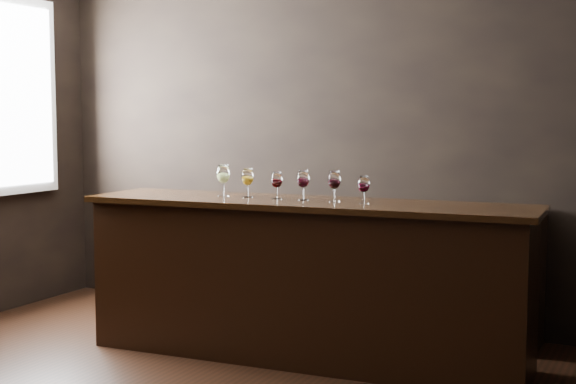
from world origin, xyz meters
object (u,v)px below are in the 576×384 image
at_px(back_bar_shelf, 357,265).
at_px(glass_white, 223,175).
at_px(glass_red_b, 303,180).
at_px(glass_red_c, 334,181).
at_px(glass_amber, 247,178).
at_px(glass_red_a, 277,181).
at_px(bar_counter, 305,283).
at_px(glass_red_d, 364,185).

distance_m(back_bar_shelf, glass_white, 1.27).
distance_m(back_bar_shelf, glass_red_b, 1.07).
bearing_deg(glass_red_c, back_bar_shelf, 100.78).
xyz_separation_m(glass_amber, glass_red_b, (0.41, 0.00, -0.00)).
distance_m(glass_amber, glass_red_a, 0.23).
relative_size(bar_counter, glass_amber, 14.65).
bearing_deg(bar_counter, glass_white, 174.43).
height_order(glass_red_a, glass_red_c, glass_red_c).
relative_size(back_bar_shelf, glass_white, 12.31).
height_order(glass_red_a, glass_red_b, glass_red_b).
bearing_deg(glass_red_b, glass_red_d, -6.99).
relative_size(glass_red_b, glass_red_d, 1.10).
bearing_deg(glass_red_a, glass_amber, 176.44).
distance_m(glass_red_a, glass_red_b, 0.18).
bearing_deg(back_bar_shelf, glass_amber, -120.16).
bearing_deg(glass_red_d, back_bar_shelf, 113.38).
distance_m(glass_red_b, glass_red_c, 0.22).
bearing_deg(glass_amber, bar_counter, -4.09).
distance_m(bar_counter, glass_red_b, 0.67).
distance_m(glass_white, glass_red_a, 0.42).
height_order(back_bar_shelf, glass_red_c, glass_red_c).
xyz_separation_m(back_bar_shelf, glass_red_a, (-0.25, -0.83, 0.69)).
height_order(bar_counter, glass_red_a, glass_red_a).
bearing_deg(glass_red_b, back_bar_shelf, 85.41).
bearing_deg(glass_white, glass_amber, 1.40).
xyz_separation_m(glass_red_b, glass_red_d, (0.44, -0.05, -0.01)).
relative_size(glass_white, glass_red_b, 1.11).
bearing_deg(glass_white, back_bar_shelf, 51.20).
relative_size(back_bar_shelf, glass_red_b, 13.61).
xyz_separation_m(bar_counter, glass_red_b, (-0.03, 0.04, 0.67)).
relative_size(glass_red_a, glass_red_d, 1.01).
distance_m(bar_counter, glass_white, 0.93).
xyz_separation_m(glass_red_c, glass_red_d, (0.22, -0.05, -0.01)).
bearing_deg(glass_amber, glass_red_b, 0.65).
relative_size(bar_counter, glass_red_a, 16.02).
bearing_deg(glass_amber, glass_red_a, -3.56).
relative_size(back_bar_shelf, glass_red_c, 13.36).
bearing_deg(glass_red_a, glass_white, 178.67).
distance_m(back_bar_shelf, glass_red_a, 1.11).
bearing_deg(glass_red_b, glass_red_a, -174.13).
height_order(glass_amber, glass_red_a, glass_amber).
bearing_deg(glass_red_c, bar_counter, -171.32).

